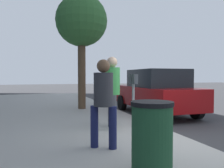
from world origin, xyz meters
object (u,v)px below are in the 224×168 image
Objects in this scene: parking_meter at (133,89)px; trash_bin at (152,138)px; pedestrian_bystander at (103,97)px; parked_sedan_near at (156,92)px; street_tree at (82,22)px; pedestrian_at_meter at (112,86)px.

parking_meter is 1.40× the size of trash_bin.
pedestrian_bystander is 0.38× the size of parked_sedan_near.
parking_meter is 0.30× the size of street_tree.
pedestrian_at_meter is 1.11× the size of pedestrian_bystander.
street_tree is 7.29m from trash_bin.
parking_meter is 3.09m from parked_sedan_near.
parking_meter is at bearing 139.15° from parked_sedan_near.
pedestrian_at_meter reaches higher than trash_bin.
street_tree is (3.76, 0.67, 2.58)m from parking_meter.
pedestrian_bystander is at bearing 139.51° from parking_meter.
pedestrian_at_meter is 1.84× the size of trash_bin.
parking_meter is 0.64m from pedestrian_at_meter.
pedestrian_bystander is at bearing 139.29° from parked_sedan_near.
pedestrian_at_meter is 1.62m from pedestrian_bystander.
parking_meter is 0.76× the size of pedestrian_at_meter.
parked_sedan_near is at bearing 50.91° from pedestrian_at_meter.
street_tree is at bearing 99.41° from pedestrian_at_meter.
parked_sedan_near is (2.33, -2.01, -0.27)m from parking_meter.
parked_sedan_near is at bearing -30.23° from trash_bin.
trash_bin is (-2.78, 0.37, -0.60)m from pedestrian_at_meter.
pedestrian_at_meter is 4.55m from street_tree.
trash_bin is at bearing 177.12° from street_tree.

